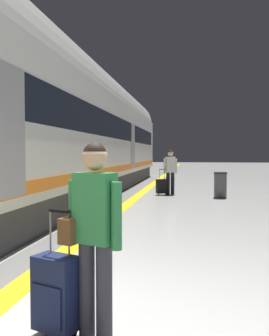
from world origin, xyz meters
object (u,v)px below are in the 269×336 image
Objects in this scene: high_speed_train at (49,122)px; suitcase_near at (161,186)px; traveller_foreground at (93,226)px; rolling_suitcase_foreground at (56,293)px; waste_bin at (220,185)px; passenger_near at (170,169)px.

suitcase_near is at bearing 49.39° from high_speed_train.
high_speed_train is 7.94m from traveller_foreground.
traveller_foreground is at bearing -88.10° from suitcase_near.
rolling_suitcase_foreground is 10.22m from waste_bin.
traveller_foreground is 10.74m from passenger_near.
passenger_near is at bearing 90.15° from traveller_foreground.
rolling_suitcase_foreground is (3.01, -7.04, -2.13)m from high_speed_train.
suitcase_near is 1.08× the size of waste_bin.
high_speed_train reaches higher than waste_bin.
suitcase_near is at bearing 90.07° from rolling_suitcase_foreground.
suitcase_near is (-0.35, 10.53, -0.64)m from traveller_foreground.
passenger_near is 2.03m from waste_bin.
rolling_suitcase_foreground is at bearing -89.93° from suitcase_near.
waste_bin is at bearing 29.97° from high_speed_train.
high_speed_train is 35.21× the size of waste_bin.
traveller_foreground is 10.55m from suitcase_near.
waste_bin is at bearing 78.02° from rolling_suitcase_foreground.
high_speed_train is 7.94m from rolling_suitcase_foreground.
waste_bin is (1.81, -0.75, -0.53)m from passenger_near.
high_speed_train is 18.78× the size of passenger_near.
passenger_near is 0.77m from suitcase_near.
high_speed_train reaches higher than rolling_suitcase_foreground.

